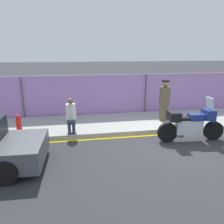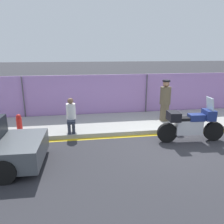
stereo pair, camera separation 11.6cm
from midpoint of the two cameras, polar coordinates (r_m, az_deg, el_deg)
name	(u,v)px [view 1 (the left image)]	position (r m, az deg, el deg)	size (l,w,h in m)	color
ground_plane	(179,145)	(7.63, 16.71, -8.15)	(120.00, 120.00, 0.00)	#2D2D33
sidewalk	(154,121)	(9.63, 10.58, -2.28)	(41.56, 2.58, 0.15)	#9E9E99
curb_paint_stripe	(167,134)	(8.45, 13.78, -5.56)	(41.56, 0.18, 0.01)	gold
storefront_fence	(145,94)	(10.67, 8.28, 4.58)	(39.48, 0.17, 1.96)	#AD7FC6
motorcycle	(191,124)	(7.84, 19.45, -2.93)	(2.32, 0.59, 1.52)	black
officer_standing	(165,100)	(9.32, 13.22, 3.00)	(0.44, 0.44, 1.71)	brown
person_seated_on_curb	(71,113)	(8.02, -11.08, -0.35)	(0.34, 0.62, 1.22)	#2D3342
fire_hydrant	(19,123)	(8.63, -23.55, -2.72)	(0.20, 0.25, 0.64)	red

